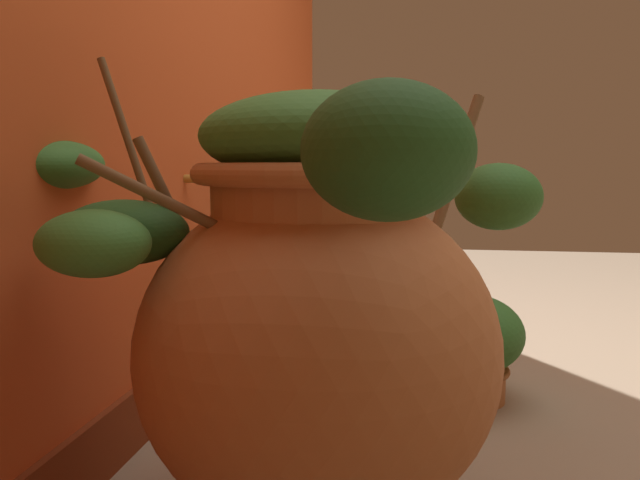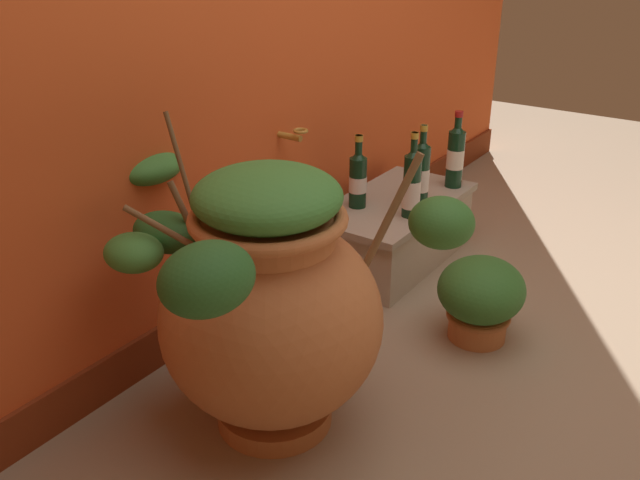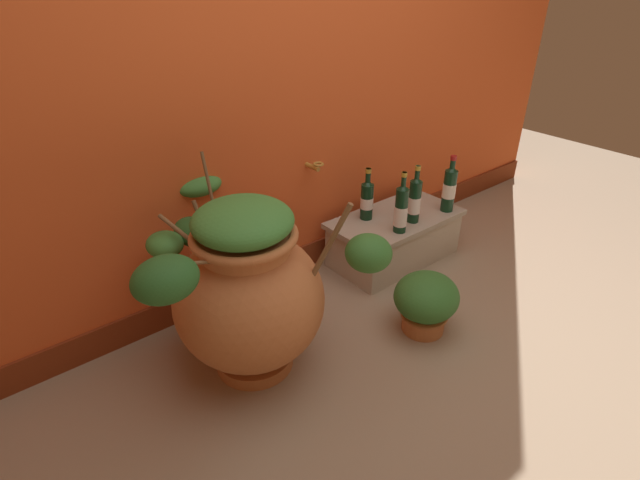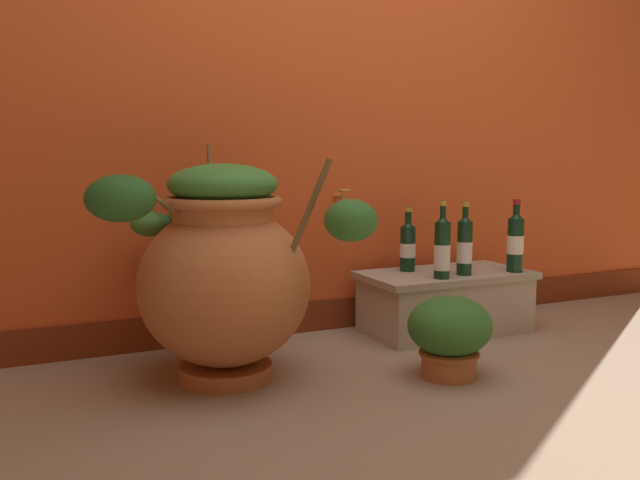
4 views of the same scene
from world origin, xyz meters
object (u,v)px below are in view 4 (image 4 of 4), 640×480
(terracotta_urn, at_px, (223,270))
(wine_bottle_right, at_px, (515,240))
(potted_shrub, at_px, (450,333))
(wine_bottle_middle, at_px, (408,244))
(wine_bottle_back, at_px, (465,245))
(wine_bottle_left, at_px, (442,248))

(terracotta_urn, height_order, wine_bottle_right, terracotta_urn)
(wine_bottle_right, bearing_deg, potted_shrub, -147.57)
(wine_bottle_middle, distance_m, wine_bottle_back, 0.26)
(wine_bottle_right, xyz_separation_m, potted_shrub, (-0.66, -0.42, -0.26))
(wine_bottle_back, bearing_deg, terracotta_urn, -173.65)
(wine_bottle_middle, bearing_deg, wine_bottle_right, -26.97)
(wine_bottle_back, relative_size, potted_shrub, 1.05)
(wine_bottle_right, relative_size, wine_bottle_back, 1.01)
(wine_bottle_middle, distance_m, potted_shrub, 0.72)
(terracotta_urn, bearing_deg, wine_bottle_back, 6.35)
(potted_shrub, bearing_deg, wine_bottle_right, 32.43)
(terracotta_urn, xyz_separation_m, wine_bottle_left, (1.02, 0.10, 0.01))
(wine_bottle_middle, xyz_separation_m, wine_bottle_back, (0.18, -0.19, 0.01))
(terracotta_urn, height_order, wine_bottle_back, terracotta_urn)
(wine_bottle_right, bearing_deg, wine_bottle_left, -179.74)
(wine_bottle_left, relative_size, wine_bottle_right, 1.02)
(terracotta_urn, height_order, wine_bottle_middle, terracotta_urn)
(wine_bottle_back, xyz_separation_m, potted_shrub, (-0.40, -0.45, -0.25))
(terracotta_urn, bearing_deg, wine_bottle_right, 3.91)
(terracotta_urn, distance_m, wine_bottle_middle, 1.03)
(wine_bottle_back, distance_m, potted_shrub, 0.65)
(wine_bottle_left, xyz_separation_m, wine_bottle_middle, (-0.03, 0.23, -0.01))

